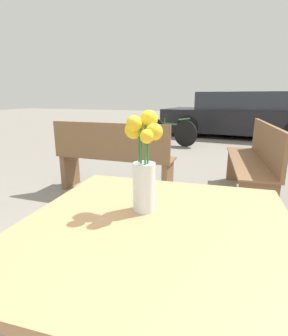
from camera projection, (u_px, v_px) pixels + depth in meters
The scene contains 6 objects.
table_front at pixel (155, 253), 0.86m from camera, with size 0.94×0.96×0.74m.
flower_vase at pixel (144, 168), 0.89m from camera, with size 0.14×0.12×0.35m.
bench_near at pixel (255, 160), 2.86m from camera, with size 0.57×1.57×0.85m.
bench_far at pixel (113, 157), 3.04m from camera, with size 1.42×0.42×0.85m.
bicycle at pixel (170, 131), 6.28m from camera, with size 1.40×0.60×0.70m.
parked_car at pixel (242, 116), 7.52m from camera, with size 4.46×2.13×1.25m.
Camera 1 is at (0.24, -0.71, 1.13)m, focal length 28.00 mm.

